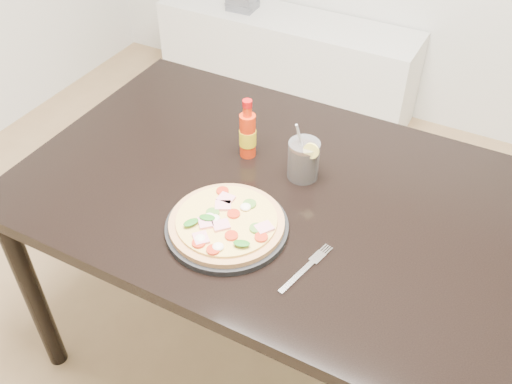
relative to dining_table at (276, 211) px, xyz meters
The scene contains 7 objects.
dining_table is the anchor object (origin of this frame).
plate 0.22m from the dining_table, 101.37° to the right, with size 0.31×0.31×0.02m, color black.
pizza 0.23m from the dining_table, 101.18° to the right, with size 0.29×0.29×0.03m.
hot_sauce_bottle 0.23m from the dining_table, 146.02° to the left, with size 0.06×0.06×0.18m.
cola_cup 0.16m from the dining_table, 64.43° to the left, with size 0.09×0.09×0.18m.
fork 0.30m from the dining_table, 49.49° to the right, with size 0.06×0.19×0.00m.
media_console 1.69m from the dining_table, 114.43° to the left, with size 1.40×0.34×0.50m, color white.
Camera 1 is at (0.37, -0.47, 1.76)m, focal length 40.00 mm.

